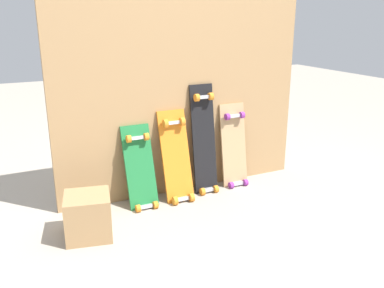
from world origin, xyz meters
TOP-DOWN VIEW (x-y plane):
  - ground_plane at (0.00, 0.00)m, footprint 12.00×12.00m
  - plywood_wall_panel at (0.00, 0.07)m, footprint 1.87×0.04m
  - skateboard_green at (-0.38, -0.06)m, footprint 0.20×0.24m
  - skateboard_orange at (-0.12, -0.06)m, footprint 0.20×0.25m
  - skateboard_black at (0.12, -0.03)m, footprint 0.18×0.19m
  - skateboard_natural at (0.38, -0.02)m, footprint 0.21×0.17m
  - wooden_crate at (-0.81, -0.33)m, footprint 0.31×0.31m

SIDE VIEW (x-z plane):
  - ground_plane at x=0.00m, z-range 0.00..0.00m
  - wooden_crate at x=-0.81m, z-range 0.00..0.26m
  - skateboard_green at x=-0.38m, z-range -0.07..0.55m
  - skateboard_natural at x=0.38m, z-range -0.07..0.63m
  - skateboard_orange at x=-0.12m, z-range -0.07..0.63m
  - skateboard_black at x=0.12m, z-range -0.07..0.79m
  - plywood_wall_panel at x=0.00m, z-range 0.00..1.71m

